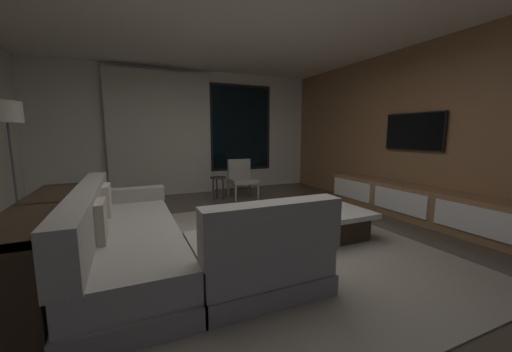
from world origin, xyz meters
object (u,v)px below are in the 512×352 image
object	(u,v)px
book_stack_on_coffee_table	(321,202)
mounted_tv	(414,132)
coffee_table	(313,220)
media_console	(412,203)
side_stool	(218,181)
console_table_behind_couch	(44,240)
sectional_couch	(159,243)
standing_lamp	(7,121)
accent_chair_near_window	(242,176)

from	to	relation	value
book_stack_on_coffee_table	mounted_tv	size ratio (longest dim) A/B	0.31
coffee_table	media_console	bearing A→B (deg)	-0.67
side_stool	console_table_behind_couch	bearing A→B (deg)	-131.18
sectional_couch	console_table_behind_couch	xyz separation A→B (m)	(-0.91, 0.13, 0.13)
standing_lamp	book_stack_on_coffee_table	bearing A→B (deg)	-21.79
console_table_behind_couch	standing_lamp	size ratio (longest dim) A/B	1.23
book_stack_on_coffee_table	side_stool	size ratio (longest dim) A/B	0.68
media_console	standing_lamp	bearing A→B (deg)	164.27
mounted_tv	accent_chair_near_window	bearing A→B (deg)	130.65
side_stool	console_table_behind_couch	xyz separation A→B (m)	(-2.32, -2.65, 0.05)
mounted_tv	side_stool	bearing A→B (deg)	137.83
sectional_couch	mounted_tv	world-z (taller)	mounted_tv
sectional_couch	media_console	world-z (taller)	sectional_couch
coffee_table	book_stack_on_coffee_table	size ratio (longest dim) A/B	3.73
sectional_couch	coffee_table	size ratio (longest dim) A/B	2.16
media_console	console_table_behind_couch	bearing A→B (deg)	-178.31
coffee_table	console_table_behind_couch	size ratio (longest dim) A/B	0.55
coffee_table	standing_lamp	xyz separation A→B (m)	(-3.50, 1.48, 1.28)
accent_chair_near_window	media_console	bearing A→B (deg)	-54.20
coffee_table	media_console	size ratio (longest dim) A/B	0.37
sectional_couch	coffee_table	world-z (taller)	sectional_couch
coffee_table	mounted_tv	world-z (taller)	mounted_tv
accent_chair_near_window	standing_lamp	xyz separation A→B (m)	(-3.48, -1.06, 1.03)
sectional_couch	book_stack_on_coffee_table	world-z (taller)	sectional_couch
side_stool	console_table_behind_couch	size ratio (longest dim) A/B	0.22
standing_lamp	media_console	bearing A→B (deg)	-15.73
sectional_couch	standing_lamp	bearing A→B (deg)	131.18
sectional_couch	media_console	distance (m)	3.78
side_stool	sectional_couch	bearing A→B (deg)	-116.80
accent_chair_near_window	console_table_behind_couch	world-z (taller)	accent_chair_near_window
coffee_table	book_stack_on_coffee_table	bearing A→B (deg)	11.56
console_table_behind_couch	standing_lamp	distance (m)	2.04
accent_chair_near_window	mounted_tv	bearing A→B (deg)	-49.35
media_console	book_stack_on_coffee_table	bearing A→B (deg)	178.41
media_console	console_table_behind_couch	size ratio (longest dim) A/B	1.48
coffee_table	book_stack_on_coffee_table	world-z (taller)	book_stack_on_coffee_table
coffee_table	console_table_behind_couch	world-z (taller)	console_table_behind_couch
sectional_couch	console_table_behind_couch	size ratio (longest dim) A/B	1.19
book_stack_on_coffee_table	standing_lamp	world-z (taller)	standing_lamp
accent_chair_near_window	console_table_behind_couch	xyz separation A→B (m)	(-2.84, -2.70, -0.01)
sectional_couch	standing_lamp	size ratio (longest dim) A/B	1.46
sectional_couch	media_console	xyz separation A→B (m)	(3.77, 0.27, -0.04)
book_stack_on_coffee_table	accent_chair_near_window	world-z (taller)	accent_chair_near_window
mounted_tv	console_table_behind_couch	size ratio (longest dim) A/B	0.48
media_console	mounted_tv	xyz separation A→B (m)	(0.18, 0.20, 1.10)
sectional_couch	mounted_tv	xyz separation A→B (m)	(3.96, 0.47, 1.06)
side_stool	console_table_behind_couch	world-z (taller)	console_table_behind_couch
side_stool	standing_lamp	xyz separation A→B (m)	(-2.95, -1.01, 1.09)
side_stool	standing_lamp	world-z (taller)	standing_lamp
coffee_table	media_console	distance (m)	1.82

